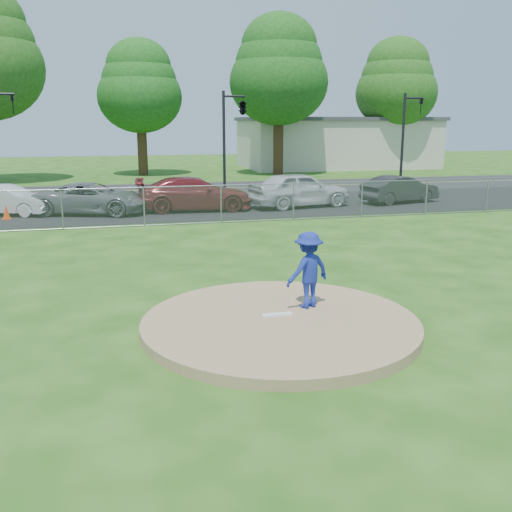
# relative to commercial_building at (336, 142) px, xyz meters

# --- Properties ---
(ground) EXTENTS (120.00, 120.00, 0.00)m
(ground) POSITION_rel_commercial_building_xyz_m (-16.00, -28.00, -2.16)
(ground) COLOR #1E4A10
(ground) RESTS_ON ground
(pitchers_mound) EXTENTS (5.40, 5.40, 0.20)m
(pitchers_mound) POSITION_rel_commercial_building_xyz_m (-16.00, -38.00, -2.06)
(pitchers_mound) COLOR #977852
(pitchers_mound) RESTS_ON ground
(pitching_rubber) EXTENTS (0.60, 0.15, 0.04)m
(pitching_rubber) POSITION_rel_commercial_building_xyz_m (-16.00, -37.80, -1.94)
(pitching_rubber) COLOR white
(pitching_rubber) RESTS_ON pitchers_mound
(chain_link_fence) EXTENTS (40.00, 0.06, 1.50)m
(chain_link_fence) POSITION_rel_commercial_building_xyz_m (-16.00, -26.00, -1.41)
(chain_link_fence) COLOR gray
(chain_link_fence) RESTS_ON ground
(parking_lot) EXTENTS (50.00, 8.00, 0.01)m
(parking_lot) POSITION_rel_commercial_building_xyz_m (-16.00, -21.50, -2.15)
(parking_lot) COLOR black
(parking_lot) RESTS_ON ground
(street) EXTENTS (60.00, 7.00, 0.01)m
(street) POSITION_rel_commercial_building_xyz_m (-16.00, -14.00, -2.16)
(street) COLOR #232326
(street) RESTS_ON ground
(commercial_building) EXTENTS (16.40, 9.40, 4.30)m
(commercial_building) POSITION_rel_commercial_building_xyz_m (0.00, 0.00, 0.00)
(commercial_building) COLOR beige
(commercial_building) RESTS_ON ground
(tree_center) EXTENTS (6.16, 6.16, 9.84)m
(tree_center) POSITION_rel_commercial_building_xyz_m (-17.00, -4.00, 4.31)
(tree_center) COLOR #3A2515
(tree_center) RESTS_ON ground
(tree_right) EXTENTS (7.28, 7.28, 11.63)m
(tree_right) POSITION_rel_commercial_building_xyz_m (-7.00, -6.00, 5.49)
(tree_right) COLOR #342213
(tree_right) RESTS_ON ground
(tree_far_right) EXTENTS (6.72, 6.72, 10.74)m
(tree_far_right) POSITION_rel_commercial_building_xyz_m (4.00, -3.00, 4.90)
(tree_far_right) COLOR #3B2315
(tree_far_right) RESTS_ON ground
(traffic_signal_center) EXTENTS (1.42, 2.48, 5.60)m
(traffic_signal_center) POSITION_rel_commercial_building_xyz_m (-12.03, -16.00, 2.45)
(traffic_signal_center) COLOR black
(traffic_signal_center) RESTS_ON ground
(traffic_signal_right) EXTENTS (1.28, 0.20, 5.60)m
(traffic_signal_right) POSITION_rel_commercial_building_xyz_m (-1.76, -16.00, 1.20)
(traffic_signal_right) COLOR black
(traffic_signal_right) RESTS_ON ground
(pitcher) EXTENTS (1.17, 0.92, 1.58)m
(pitcher) POSITION_rel_commercial_building_xyz_m (-15.25, -37.41, -1.17)
(pitcher) COLOR navy
(pitcher) RESTS_ON pitchers_mound
(traffic_cone) EXTENTS (0.31, 0.31, 0.60)m
(traffic_cone) POSITION_rel_commercial_building_xyz_m (-23.47, -23.07, -1.85)
(traffic_cone) COLOR #E3430B
(traffic_cone) RESTS_ON parking_lot
(parked_car_white) EXTENTS (4.11, 2.60, 1.28)m
(parked_car_white) POSITION_rel_commercial_building_xyz_m (-23.62, -21.90, -1.51)
(parked_car_white) COLOR silver
(parked_car_white) RESTS_ON parking_lot
(parked_car_gray) EXTENTS (5.30, 3.59, 1.35)m
(parked_car_gray) POSITION_rel_commercial_building_xyz_m (-20.05, -22.43, -1.48)
(parked_car_gray) COLOR slate
(parked_car_gray) RESTS_ON parking_lot
(parked_car_darkred) EXTENTS (5.28, 2.39, 1.50)m
(parked_car_darkred) POSITION_rel_commercial_building_xyz_m (-15.60, -22.49, -1.40)
(parked_car_darkred) COLOR maroon
(parked_car_darkred) RESTS_ON parking_lot
(parked_car_pearl) EXTENTS (5.10, 2.82, 1.64)m
(parked_car_pearl) POSITION_rel_commercial_building_xyz_m (-10.64, -22.55, -1.33)
(parked_car_pearl) COLOR silver
(parked_car_pearl) RESTS_ON parking_lot
(parked_car_charcoal) EXTENTS (4.26, 2.40, 1.33)m
(parked_car_charcoal) POSITION_rel_commercial_building_xyz_m (-5.36, -22.37, -1.49)
(parked_car_charcoal) COLOR #242426
(parked_car_charcoal) RESTS_ON parking_lot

